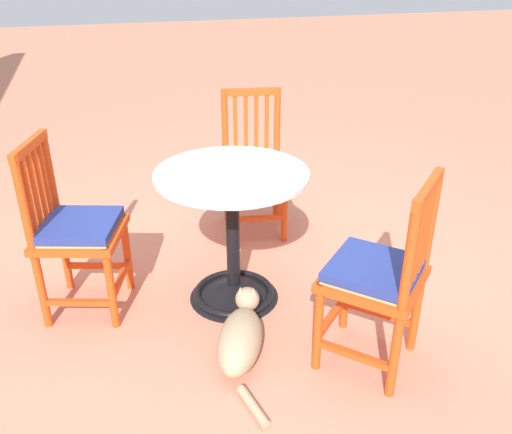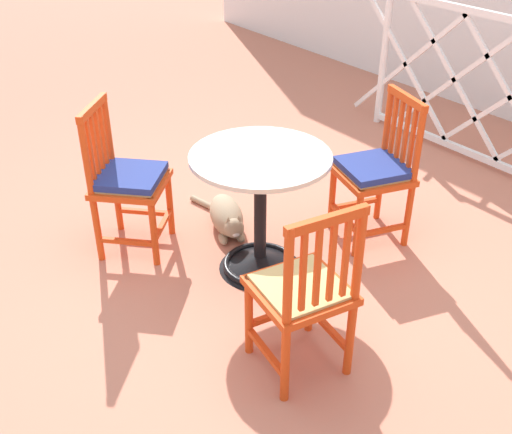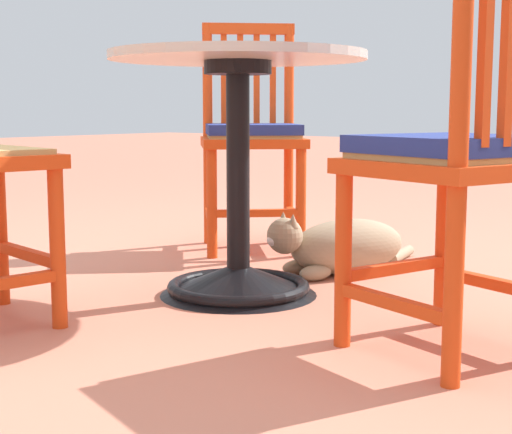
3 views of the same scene
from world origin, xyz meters
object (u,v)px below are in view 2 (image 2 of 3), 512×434
object	(u,v)px
orange_chair_by_planter	(376,172)
tabby_cat	(227,218)
orange_chair_facing_out	(304,294)
orange_chair_near_fence	(127,181)
cafe_table	(260,226)

from	to	relation	value
orange_chair_by_planter	tabby_cat	world-z (taller)	orange_chair_by_planter
tabby_cat	orange_chair_facing_out	bearing A→B (deg)	-18.94
orange_chair_near_fence	orange_chair_by_planter	bearing A→B (deg)	57.22
orange_chair_facing_out	tabby_cat	distance (m)	1.29
orange_chair_by_planter	orange_chair_near_fence	world-z (taller)	same
cafe_table	tabby_cat	distance (m)	0.49
cafe_table	orange_chair_by_planter	world-z (taller)	orange_chair_by_planter
orange_chair_by_planter	orange_chair_facing_out	world-z (taller)	same
orange_chair_near_fence	tabby_cat	size ratio (longest dim) A/B	1.24
orange_chair_near_fence	cafe_table	bearing A→B (deg)	35.89
orange_chair_by_planter	orange_chair_facing_out	bearing A→B (deg)	-61.34
orange_chair_by_planter	orange_chair_facing_out	xyz separation A→B (m)	(0.60, -1.09, -0.01)
orange_chair_near_fence	tabby_cat	xyz separation A→B (m)	(0.21, 0.55, -0.35)
cafe_table	orange_chair_by_planter	xyz separation A→B (m)	(0.14, 0.76, 0.16)
orange_chair_by_planter	cafe_table	bearing A→B (deg)	-100.57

